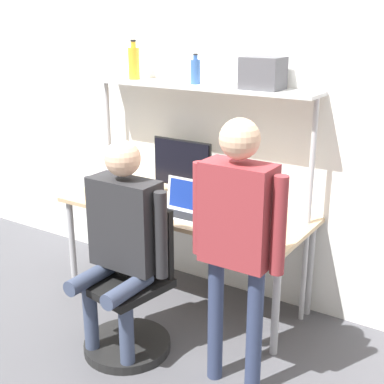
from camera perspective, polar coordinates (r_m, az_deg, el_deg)
ground_plane at (r=3.94m, az=-3.85°, el=-13.33°), size 12.00×12.00×0.00m
wall_back at (r=4.04m, az=2.12°, el=8.12°), size 8.00×0.06×2.70m
desk at (r=3.91m, az=-0.84°, el=-2.62°), size 1.87×0.70×0.74m
shelf_unit at (r=3.88m, az=0.73°, el=8.37°), size 1.78×0.29×1.60m
monitor at (r=4.05m, az=-1.07°, el=2.67°), size 0.50×0.22×0.45m
laptop at (r=3.75m, az=-0.75°, el=-1.34°), size 0.36×0.23×0.24m
cell_phone at (r=3.63m, az=2.35°, el=-3.04°), size 0.07×0.15×0.01m
office_chair at (r=3.52m, az=-6.55°, el=-12.03°), size 0.56×0.56×0.95m
person_seated at (r=3.25m, az=-7.49°, el=-4.26°), size 0.61×0.47×1.38m
person_standing at (r=2.86m, az=4.86°, el=-3.60°), size 0.55×0.21×1.58m
bottle_amber at (r=4.17m, az=-6.22°, el=13.56°), size 0.08×0.08×0.29m
bottle_blue at (r=3.85m, az=0.36°, el=12.76°), size 0.07×0.07×0.21m
storage_box at (r=3.60m, az=7.57°, el=12.45°), size 0.26×0.21×0.21m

